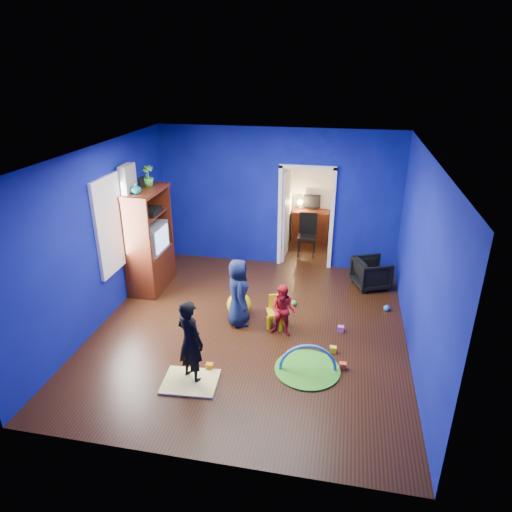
% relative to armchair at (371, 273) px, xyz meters
% --- Properties ---
extents(floor, '(5.00, 5.50, 0.01)m').
position_rel_armchair_xyz_m(floor, '(-1.99, -1.96, -0.29)').
color(floor, black).
rests_on(floor, ground).
extents(ceiling, '(5.00, 5.50, 0.01)m').
position_rel_armchair_xyz_m(ceiling, '(-1.99, -1.96, 2.61)').
color(ceiling, white).
rests_on(ceiling, wall_back).
extents(wall_back, '(5.00, 0.02, 2.90)m').
position_rel_armchair_xyz_m(wall_back, '(-1.99, 0.79, 1.16)').
color(wall_back, navy).
rests_on(wall_back, floor).
extents(wall_front, '(5.00, 0.02, 2.90)m').
position_rel_armchair_xyz_m(wall_front, '(-1.99, -4.71, 1.16)').
color(wall_front, navy).
rests_on(wall_front, floor).
extents(wall_left, '(0.02, 5.50, 2.90)m').
position_rel_armchair_xyz_m(wall_left, '(-4.49, -1.96, 1.16)').
color(wall_left, navy).
rests_on(wall_left, floor).
extents(wall_right, '(0.02, 5.50, 2.90)m').
position_rel_armchair_xyz_m(wall_right, '(0.51, -1.96, 1.16)').
color(wall_right, navy).
rests_on(wall_right, floor).
extents(alcove, '(1.00, 1.75, 2.50)m').
position_rel_armchair_xyz_m(alcove, '(-1.39, 1.66, 0.96)').
color(alcove, silver).
rests_on(alcove, floor).
extents(armchair, '(0.83, 0.82, 0.58)m').
position_rel_armchair_xyz_m(armchair, '(0.00, 0.00, 0.00)').
color(armchair, black).
rests_on(armchair, floor).
extents(child_black, '(0.54, 0.48, 1.23)m').
position_rel_armchair_xyz_m(child_black, '(-2.52, -3.36, 0.32)').
color(child_black, black).
rests_on(child_black, floor).
extents(child_navy, '(0.54, 0.66, 1.17)m').
position_rel_armchair_xyz_m(child_navy, '(-2.22, -1.82, 0.29)').
color(child_navy, '#101A3D').
rests_on(child_navy, floor).
extents(toddler_red, '(0.47, 0.39, 0.88)m').
position_rel_armchair_xyz_m(toddler_red, '(-1.44, -2.01, 0.15)').
color(toddler_red, '#AD121A').
rests_on(toddler_red, floor).
extents(vase, '(0.19, 0.19, 0.19)m').
position_rel_armchair_xyz_m(vase, '(-4.19, -1.12, 1.77)').
color(vase, '#0C5060').
rests_on(vase, tv_armoire).
extents(potted_plant, '(0.24, 0.24, 0.38)m').
position_rel_armchair_xyz_m(potted_plant, '(-4.19, -0.60, 1.86)').
color(potted_plant, '#348A32').
rests_on(potted_plant, tv_armoire).
extents(tv_armoire, '(0.58, 1.14, 1.96)m').
position_rel_armchair_xyz_m(tv_armoire, '(-4.19, -0.82, 0.69)').
color(tv_armoire, '#3A1009').
rests_on(tv_armoire, floor).
extents(crt_tv, '(0.46, 0.70, 0.54)m').
position_rel_armchair_xyz_m(crt_tv, '(-4.15, -0.82, 0.73)').
color(crt_tv, silver).
rests_on(crt_tv, tv_armoire).
extents(yellow_blanket, '(0.79, 0.66, 0.03)m').
position_rel_armchair_xyz_m(yellow_blanket, '(-2.52, -3.46, -0.28)').
color(yellow_blanket, '#F2E07A').
rests_on(yellow_blanket, floor).
extents(hopper_ball, '(0.43, 0.43, 0.43)m').
position_rel_armchair_xyz_m(hopper_ball, '(-2.27, -1.57, -0.08)').
color(hopper_ball, yellow).
rests_on(hopper_ball, floor).
extents(kid_chair, '(0.36, 0.36, 0.50)m').
position_rel_armchair_xyz_m(kid_chair, '(-1.59, -1.81, -0.04)').
color(kid_chair, yellow).
rests_on(kid_chair, floor).
extents(play_mat, '(0.94, 0.94, 0.03)m').
position_rel_armchair_xyz_m(play_mat, '(-0.96, -2.87, -0.28)').
color(play_mat, green).
rests_on(play_mat, floor).
extents(toy_arch, '(0.84, 0.18, 0.84)m').
position_rel_armchair_xyz_m(toy_arch, '(-0.96, -2.87, -0.27)').
color(toy_arch, '#3F8CD8').
rests_on(toy_arch, floor).
extents(window_left, '(0.03, 0.95, 1.55)m').
position_rel_armchair_xyz_m(window_left, '(-4.47, -1.61, 1.26)').
color(window_left, white).
rests_on(window_left, wall_left).
extents(curtain, '(0.14, 0.42, 2.40)m').
position_rel_armchair_xyz_m(curtain, '(-4.36, -1.06, 0.96)').
color(curtain, slate).
rests_on(curtain, floor).
extents(doorway, '(1.16, 0.10, 2.10)m').
position_rel_armchair_xyz_m(doorway, '(-1.39, 0.79, 0.76)').
color(doorway, white).
rests_on(doorway, floor).
extents(study_desk, '(0.88, 0.44, 0.75)m').
position_rel_armchair_xyz_m(study_desk, '(-1.39, 2.30, 0.08)').
color(study_desk, '#3D140A').
rests_on(study_desk, floor).
extents(desk_monitor, '(0.40, 0.05, 0.32)m').
position_rel_armchair_xyz_m(desk_monitor, '(-1.39, 2.42, 0.66)').
color(desk_monitor, black).
rests_on(desk_monitor, study_desk).
extents(desk_lamp, '(0.14, 0.14, 0.14)m').
position_rel_armchair_xyz_m(desk_lamp, '(-1.67, 2.36, 0.64)').
color(desk_lamp, '#FFD88C').
rests_on(desk_lamp, study_desk).
extents(folding_chair, '(0.40, 0.40, 0.92)m').
position_rel_armchair_xyz_m(folding_chair, '(-1.39, 1.34, 0.17)').
color(folding_chair, black).
rests_on(folding_chair, floor).
extents(book_shelf, '(0.88, 0.24, 0.04)m').
position_rel_armchair_xyz_m(book_shelf, '(-1.39, 2.41, 1.73)').
color(book_shelf, white).
rests_on(book_shelf, study_desk).
extents(toy_0, '(0.10, 0.08, 0.10)m').
position_rel_armchair_xyz_m(toy_0, '(-0.46, -2.74, -0.24)').
color(toy_0, '#F34C28').
rests_on(toy_0, floor).
extents(toy_1, '(0.11, 0.11, 0.11)m').
position_rel_armchair_xyz_m(toy_1, '(0.26, -0.90, -0.24)').
color(toy_1, blue).
rests_on(toy_1, floor).
extents(toy_2, '(0.10, 0.08, 0.10)m').
position_rel_armchair_xyz_m(toy_2, '(-2.34, -3.13, -0.24)').
color(toy_2, orange).
rests_on(toy_2, floor).
extents(toy_3, '(0.11, 0.11, 0.11)m').
position_rel_armchair_xyz_m(toy_3, '(-1.38, -1.04, -0.24)').
color(toy_3, green).
rests_on(toy_3, floor).
extents(toy_4, '(0.10, 0.08, 0.10)m').
position_rel_armchair_xyz_m(toy_4, '(-0.52, -1.75, -0.24)').
color(toy_4, '#DF53D4').
rests_on(toy_4, floor).
extents(toy_5, '(0.10, 0.08, 0.10)m').
position_rel_armchair_xyz_m(toy_5, '(-0.62, -2.36, -0.24)').
color(toy_5, yellow).
rests_on(toy_5, floor).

